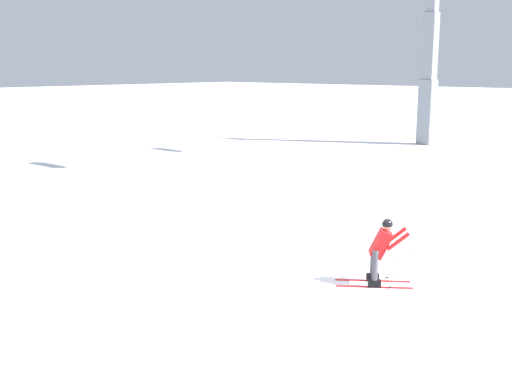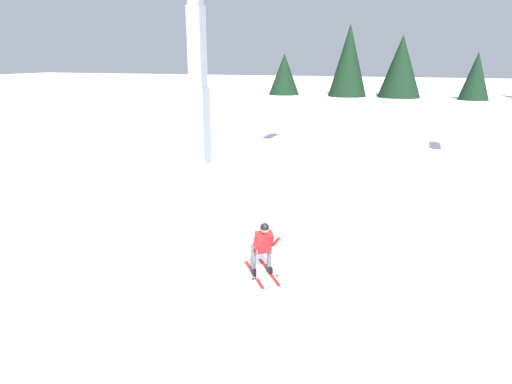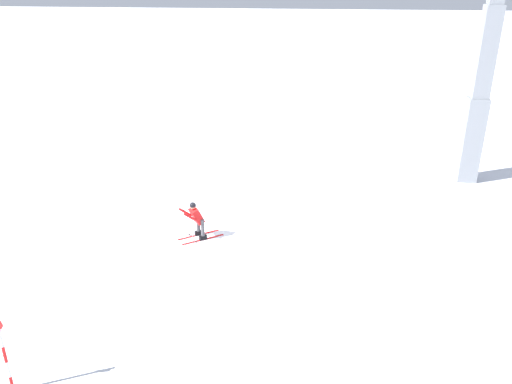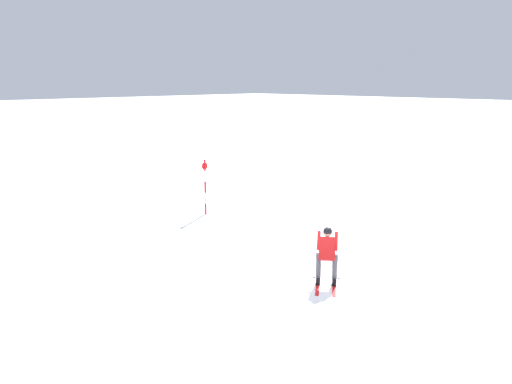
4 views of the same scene
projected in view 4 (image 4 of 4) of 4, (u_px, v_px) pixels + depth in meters
name	position (u px, v px, depth m)	size (l,w,h in m)	color
ground_plane	(315.00, 289.00, 13.79)	(260.00, 260.00, 0.00)	white
skier_carving_main	(327.00, 252.00, 14.05)	(1.39, 1.62, 1.59)	red
trail_marker_pole	(205.00, 185.00, 21.15)	(0.07, 0.28, 2.17)	red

